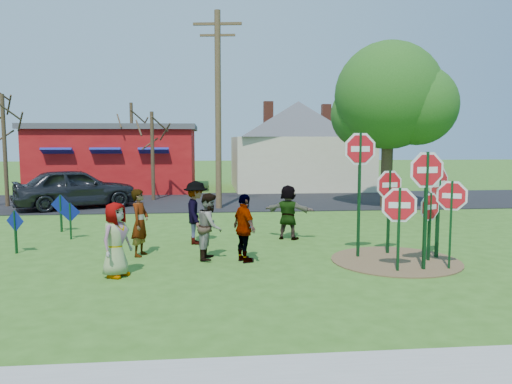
% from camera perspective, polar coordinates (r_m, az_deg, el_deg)
% --- Properties ---
extents(ground, '(120.00, 120.00, 0.00)m').
position_cam_1_polar(ground, '(13.19, -4.73, -7.31)').
color(ground, '#35611B').
rests_on(ground, ground).
extents(road, '(120.00, 7.50, 0.04)m').
position_cam_1_polar(road, '(24.52, -5.17, -1.08)').
color(road, black).
rests_on(road, ground).
extents(dirt_patch, '(3.20, 3.20, 0.03)m').
position_cam_1_polar(dirt_patch, '(13.08, 15.66, -7.56)').
color(dirt_patch, brown).
rests_on(dirt_patch, ground).
extents(red_building, '(9.40, 7.69, 3.90)m').
position_cam_1_polar(red_building, '(31.30, -15.45, 3.83)').
color(red_building, maroon).
rests_on(red_building, ground).
extents(cream_house, '(9.40, 9.40, 6.50)m').
position_cam_1_polar(cream_house, '(31.35, 4.83, 5.78)').
color(cream_house, beige).
rests_on(cream_house, ground).
extents(stop_sign_a, '(1.07, 0.25, 2.10)m').
position_cam_1_polar(stop_sign_a, '(11.82, 16.05, -2.14)').
color(stop_sign_a, '#103B1A').
rests_on(stop_sign_a, ground).
extents(stop_sign_b, '(1.12, 0.08, 3.36)m').
position_cam_1_polar(stop_sign_b, '(12.93, 11.78, 3.34)').
color(stop_sign_b, '#103B1A').
rests_on(stop_sign_b, ground).
extents(stop_sign_c, '(1.14, 0.12, 2.91)m').
position_cam_1_polar(stop_sign_c, '(12.06, 18.90, 0.97)').
color(stop_sign_c, '#103B1A').
rests_on(stop_sign_c, ground).
extents(stop_sign_d, '(0.97, 0.69, 2.51)m').
position_cam_1_polar(stop_sign_d, '(13.42, 20.15, 0.19)').
color(stop_sign_d, '#103B1A').
rests_on(stop_sign_d, ground).
extents(stop_sign_e, '(0.86, 0.46, 1.86)m').
position_cam_1_polar(stop_sign_e, '(13.08, 19.25, -2.19)').
color(stop_sign_e, '#103B1A').
rests_on(stop_sign_e, ground).
extents(stop_sign_f, '(0.84, 0.48, 2.22)m').
position_cam_1_polar(stop_sign_f, '(12.38, 21.45, -1.15)').
color(stop_sign_f, '#103B1A').
rests_on(stop_sign_f, ground).
extents(stop_sign_g, '(1.01, 0.26, 2.37)m').
position_cam_1_polar(stop_sign_g, '(13.56, 14.97, -0.09)').
color(stop_sign_g, '#103B1A').
rests_on(stop_sign_g, ground).
extents(blue_diamond_b, '(0.53, 0.27, 1.17)m').
position_cam_1_polar(blue_diamond_b, '(14.77, -25.80, -3.58)').
color(blue_diamond_b, '#103B1A').
rests_on(blue_diamond_b, ground).
extents(blue_diamond_c, '(0.60, 0.06, 1.13)m').
position_cam_1_polar(blue_diamond_c, '(16.20, -20.46, -2.66)').
color(blue_diamond_c, '#103B1A').
rests_on(blue_diamond_c, ground).
extents(blue_diamond_d, '(0.65, 0.16, 1.24)m').
position_cam_1_polar(blue_diamond_d, '(17.61, -21.41, -1.81)').
color(blue_diamond_d, '#103B1A').
rests_on(blue_diamond_d, ground).
extents(person_a, '(0.87, 0.97, 1.67)m').
position_cam_1_polar(person_a, '(11.48, -15.72, -5.27)').
color(person_a, '#3F5090').
rests_on(person_a, ground).
extents(person_b, '(0.58, 0.73, 1.76)m').
position_cam_1_polar(person_b, '(13.36, -13.12, -3.43)').
color(person_b, '#1F6F6B').
rests_on(person_b, ground).
extents(person_c, '(0.76, 0.91, 1.69)m').
position_cam_1_polar(person_c, '(12.73, -5.30, -3.92)').
color(person_c, '#93613F').
rests_on(person_c, ground).
extents(person_d, '(0.73, 1.21, 1.84)m').
position_cam_1_polar(person_d, '(14.62, -6.89, -2.35)').
color(person_d, '#36363C').
rests_on(person_d, ground).
extents(person_e, '(0.78, 1.08, 1.71)m').
position_cam_1_polar(person_e, '(12.36, -1.34, -4.15)').
color(person_e, '#492D53').
rests_on(person_e, ground).
extents(person_f, '(1.61, 1.12, 1.67)m').
position_cam_1_polar(person_f, '(15.22, 3.70, -2.31)').
color(person_f, '#1B4A22').
rests_on(person_f, ground).
extents(suv, '(5.54, 4.02, 1.75)m').
position_cam_1_polar(suv, '(23.33, -19.92, 0.44)').
color(suv, '#2D2D32').
rests_on(suv, road).
extents(utility_pole, '(2.07, 0.43, 8.48)m').
position_cam_1_polar(utility_pole, '(21.83, -4.36, 9.74)').
color(utility_pole, '#4C3823').
rests_on(utility_pole, ground).
extents(leafy_tree, '(5.13, 4.68, 7.29)m').
position_cam_1_polar(leafy_tree, '(22.87, 15.19, 9.96)').
color(leafy_tree, '#382819').
rests_on(leafy_tree, ground).
extents(bare_tree_east, '(1.80, 1.80, 5.01)m').
position_cam_1_polar(bare_tree_east, '(27.95, -14.00, 6.26)').
color(bare_tree_east, '#382819').
rests_on(bare_tree_east, ground).
extents(bare_tree_mid, '(1.80, 1.80, 5.04)m').
position_cam_1_polar(bare_tree_mid, '(25.00, -26.85, 5.89)').
color(bare_tree_mid, '#382819').
rests_on(bare_tree_mid, ground).
extents(bare_tree_extra, '(1.80, 1.80, 4.41)m').
position_cam_1_polar(bare_tree_extra, '(25.28, -11.76, 5.47)').
color(bare_tree_extra, '#382819').
rests_on(bare_tree_extra, ground).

